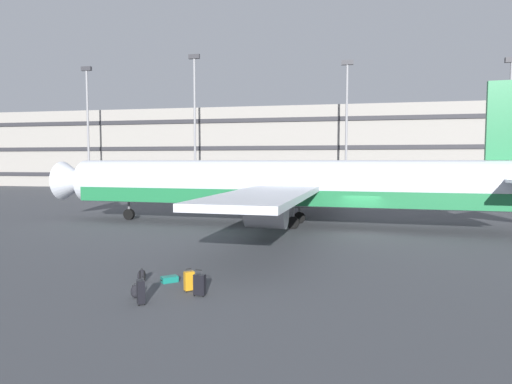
% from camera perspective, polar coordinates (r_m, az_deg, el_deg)
% --- Properties ---
extents(ground_plane, '(600.00, 600.00, 0.00)m').
position_cam_1_polar(ground_plane, '(30.68, 13.59, -5.16)').
color(ground_plane, '#424449').
extents(terminal_structure, '(164.94, 20.05, 14.32)m').
position_cam_1_polar(terminal_structure, '(84.27, 12.12, 5.52)').
color(terminal_structure, gray).
rests_on(terminal_structure, ground_plane).
extents(airliner, '(39.17, 31.75, 10.12)m').
position_cam_1_polar(airliner, '(32.76, 3.75, 0.83)').
color(airliner, silver).
rests_on(airliner, ground_plane).
extents(light_mast_far_left, '(1.80, 0.50, 20.91)m').
position_cam_1_polar(light_mast_far_left, '(80.98, -21.15, 8.93)').
color(light_mast_far_left, gray).
rests_on(light_mast_far_left, ground_plane).
extents(light_mast_left, '(1.80, 0.50, 22.06)m').
position_cam_1_polar(light_mast_left, '(72.71, -8.02, 10.22)').
color(light_mast_left, gray).
rests_on(light_mast_left, ground_plane).
extents(light_mast_center_left, '(1.80, 0.50, 20.08)m').
position_cam_1_polar(light_mast_center_left, '(68.66, 11.76, 9.69)').
color(light_mast_center_left, gray).
rests_on(light_mast_center_left, ground_plane).
extents(light_mast_center_right, '(1.80, 0.50, 19.47)m').
position_cam_1_polar(light_mast_center_right, '(72.48, 30.25, 8.67)').
color(light_mast_center_right, gray).
rests_on(light_mast_center_right, ground_plane).
extents(suitcase_navy, '(0.73, 0.70, 0.24)m').
position_cam_1_polar(suitcase_navy, '(18.17, -11.25, -11.12)').
color(suitcase_navy, '#147266').
rests_on(suitcase_navy, ground_plane).
extents(suitcase_teal, '(0.43, 0.26, 0.98)m').
position_cam_1_polar(suitcase_teal, '(16.15, -7.38, -11.92)').
color(suitcase_teal, black).
rests_on(suitcase_teal, ground_plane).
extents(suitcase_black, '(0.40, 0.43, 0.94)m').
position_cam_1_polar(suitcase_black, '(15.63, -14.83, -12.46)').
color(suitcase_black, black).
rests_on(suitcase_black, ground_plane).
extents(suitcase_scuffed, '(0.42, 0.41, 0.84)m').
position_cam_1_polar(suitcase_scuffed, '(16.77, -8.74, -11.40)').
color(suitcase_scuffed, orange).
rests_on(suitcase_scuffed, ground_plane).
extents(backpack_large, '(0.38, 0.37, 0.56)m').
position_cam_1_polar(backpack_large, '(18.42, -14.74, -10.56)').
color(backpack_large, black).
rests_on(backpack_large, ground_plane).
extents(backpack_silver, '(0.39, 0.36, 0.52)m').
position_cam_1_polar(backpack_silver, '(16.39, -15.49, -12.47)').
color(backpack_silver, black).
rests_on(backpack_silver, ground_plane).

